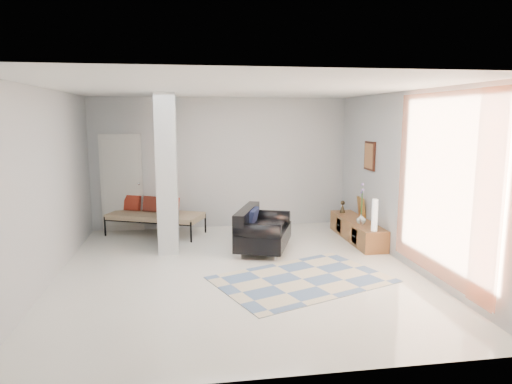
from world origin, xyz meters
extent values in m
plane|color=silver|center=(0.00, 0.00, 0.00)|extent=(6.00, 6.00, 0.00)
plane|color=white|center=(0.00, 0.00, 2.80)|extent=(6.00, 6.00, 0.00)
plane|color=#ACAFB1|center=(0.00, 3.00, 1.40)|extent=(6.00, 0.00, 6.00)
plane|color=#ACAFB1|center=(0.00, -3.00, 1.40)|extent=(6.00, 0.00, 6.00)
plane|color=#ACAFB1|center=(-2.75, 0.00, 1.40)|extent=(0.00, 6.00, 6.00)
plane|color=#ACAFB1|center=(2.75, 0.00, 1.40)|extent=(0.00, 6.00, 6.00)
cube|color=#B0B6B8|center=(-1.10, 1.60, 1.40)|extent=(0.35, 1.20, 2.80)
cube|color=silver|center=(-2.10, 2.96, 1.02)|extent=(0.85, 0.06, 2.04)
plane|color=#FF7743|center=(2.67, -1.15, 1.45)|extent=(0.00, 2.55, 2.55)
cube|color=#3F1B11|center=(2.72, 1.46, 1.65)|extent=(0.04, 0.45, 0.55)
cube|color=brown|center=(2.52, 1.46, 0.20)|extent=(0.45, 1.97, 0.40)
cube|color=#3F1B11|center=(2.30, 1.02, 0.20)|extent=(0.02, 0.26, 0.28)
cube|color=#3F1B11|center=(2.30, 1.89, 0.20)|extent=(0.02, 0.26, 0.28)
cube|color=gold|center=(2.70, 1.73, 0.60)|extent=(0.09, 0.32, 0.40)
cube|color=silver|center=(2.42, 1.02, 0.46)|extent=(0.04, 0.10, 0.12)
cylinder|color=silver|center=(0.11, 0.65, 0.05)|extent=(0.05, 0.05, 0.10)
cylinder|color=silver|center=(0.50, 1.72, 0.05)|extent=(0.05, 0.05, 0.10)
cylinder|color=silver|center=(0.70, 0.43, 0.05)|extent=(0.05, 0.05, 0.10)
cylinder|color=silver|center=(1.09, 1.50, 0.05)|extent=(0.05, 0.05, 0.10)
cube|color=black|center=(0.60, 1.08, 0.25)|extent=(1.25, 1.58, 0.30)
cube|color=black|center=(0.31, 1.18, 0.58)|extent=(0.67, 1.36, 0.36)
cylinder|color=black|center=(0.40, 0.54, 0.48)|extent=(0.83, 0.53, 0.28)
cylinder|color=black|center=(0.80, 1.61, 0.48)|extent=(0.83, 0.53, 0.28)
cube|color=black|center=(0.42, 1.14, 0.60)|extent=(0.31, 0.52, 0.31)
cylinder|color=black|center=(-2.41, 2.52, 0.20)|extent=(0.04, 0.04, 0.40)
cylinder|color=black|center=(-0.70, 1.78, 0.20)|extent=(0.04, 0.04, 0.40)
cylinder|color=black|center=(-2.10, 3.23, 0.20)|extent=(0.04, 0.04, 0.40)
cylinder|color=black|center=(-0.39, 2.49, 0.20)|extent=(0.04, 0.04, 0.40)
cube|color=#C5B290|center=(-1.40, 2.51, 0.38)|extent=(2.04, 1.48, 0.12)
cube|color=#9C2D1C|center=(-1.89, 2.88, 0.60)|extent=(0.38, 0.29, 0.33)
cube|color=maroon|center=(-1.49, 2.71, 0.60)|extent=(0.38, 0.29, 0.33)
cube|color=#9C2D1C|center=(-1.09, 2.54, 0.60)|extent=(0.38, 0.29, 0.33)
cube|color=#C4B696|center=(0.90, -0.53, 0.01)|extent=(2.89, 2.42, 0.01)
cylinder|color=silver|center=(2.50, 0.61, 0.68)|extent=(0.10, 0.10, 0.56)
imported|color=silver|center=(2.47, 1.15, 0.49)|extent=(0.19, 0.19, 0.19)
camera|label=1|loc=(-0.77, -6.81, 2.39)|focal=32.00mm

